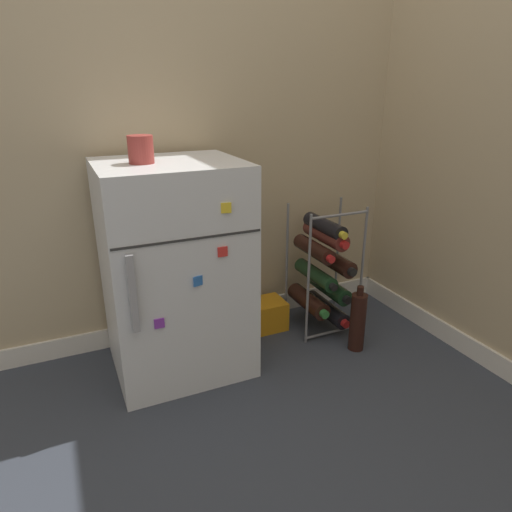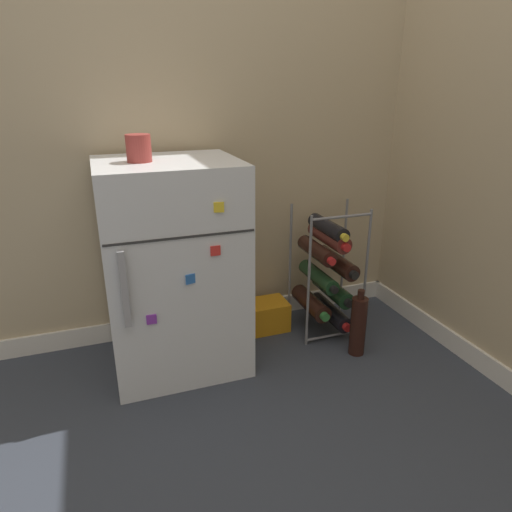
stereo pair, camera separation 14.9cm
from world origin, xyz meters
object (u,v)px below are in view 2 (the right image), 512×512
at_px(fridge_top_cup, 139,148).
at_px(loose_bottle_floor, 358,325).
at_px(mini_fridge, 174,268).
at_px(wine_rack, 326,273).
at_px(soda_box, 266,315).

distance_m(fridge_top_cup, loose_bottle_floor, 1.16).
relative_size(mini_fridge, wine_rack, 1.40).
relative_size(wine_rack, fridge_top_cup, 6.33).
xyz_separation_m(mini_fridge, fridge_top_cup, (-0.10, -0.01, 0.48)).
bearing_deg(wine_rack, fridge_top_cup, -177.78).
xyz_separation_m(soda_box, loose_bottle_floor, (0.30, -0.34, 0.07)).
height_order(soda_box, fridge_top_cup, fridge_top_cup).
relative_size(wine_rack, soda_box, 2.99).
bearing_deg(loose_bottle_floor, mini_fridge, 163.93).
xyz_separation_m(wine_rack, fridge_top_cup, (-0.81, -0.03, 0.61)).
xyz_separation_m(soda_box, fridge_top_cup, (-0.54, -0.13, 0.84)).
relative_size(mini_fridge, fridge_top_cup, 8.85).
relative_size(wine_rack, loose_bottle_floor, 2.00).
bearing_deg(loose_bottle_floor, fridge_top_cup, 166.23).
distance_m(mini_fridge, soda_box, 0.59).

